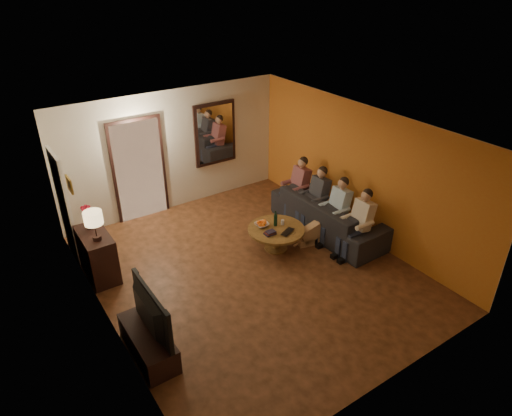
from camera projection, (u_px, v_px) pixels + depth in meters
floor at (251, 271)px, 8.11m from camera, size 5.00×6.00×0.01m
ceiling at (251, 131)px, 6.87m from camera, size 5.00×6.00×0.01m
back_wall at (173, 151)px, 9.68m from camera, size 5.00×0.02×2.60m
front_wall at (393, 309)px, 5.31m from camera, size 5.00×0.02×2.60m
left_wall at (99, 255)px, 6.27m from camera, size 0.02×6.00×2.60m
right_wall at (360, 172)px, 8.72m from camera, size 0.02×6.00×2.60m
orange_accent at (360, 172)px, 8.71m from camera, size 0.01×6.00×2.60m
kitchen_doorway at (139, 171)px, 9.39m from camera, size 1.00×0.06×2.10m
door_trim at (139, 171)px, 9.38m from camera, size 1.12×0.04×2.22m
fridge_glimpse at (151, 174)px, 9.59m from camera, size 0.45×0.03×1.70m
mirror_frame at (215, 134)px, 10.04m from camera, size 1.00×0.05×1.40m
mirror_glass at (216, 134)px, 10.02m from camera, size 0.86×0.02×1.26m
white_door at (64, 206)px, 8.09m from camera, size 0.06×0.85×2.04m
framed_art at (69, 185)px, 6.96m from camera, size 0.03×0.28×0.24m
art_canvas at (70, 184)px, 6.97m from camera, size 0.01×0.22×0.18m
dresser at (98, 255)px, 7.82m from camera, size 0.45×0.94×0.84m
table_lamp at (95, 226)px, 7.33m from camera, size 0.30×0.30×0.54m
flower_vase at (87, 217)px, 7.67m from camera, size 0.14×0.14×0.44m
tv_stand at (148, 343)px, 6.33m from camera, size 0.45×1.17×0.39m
tv at (144, 313)px, 6.07m from camera, size 1.18×0.15×0.68m
sofa at (329, 214)px, 9.15m from camera, size 2.59×1.05×0.75m
person_a at (359, 225)px, 8.34m from camera, size 0.60×0.40×1.20m
person_b at (337, 212)px, 8.78m from camera, size 0.60×0.40×1.20m
person_c at (316, 200)px, 9.22m from camera, size 0.60×0.40×1.20m
person_d at (298, 189)px, 9.65m from camera, size 0.60×0.40×1.20m
dog at (311, 231)px, 8.76m from camera, size 0.60×0.37×0.56m
coffee_table at (276, 239)px, 8.64m from camera, size 1.27×1.27×0.45m
bowl at (262, 225)px, 8.58m from camera, size 0.26×0.26×0.06m
oranges at (262, 222)px, 8.55m from camera, size 0.20×0.20×0.08m
wine_bottle at (276, 218)px, 8.55m from camera, size 0.07×0.07×0.31m
wine_glass at (283, 222)px, 8.63m from camera, size 0.06×0.06×0.10m
book_stack at (270, 233)px, 8.33m from camera, size 0.20×0.15×0.07m
laptop at (290, 233)px, 8.37m from camera, size 0.39×0.33×0.03m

